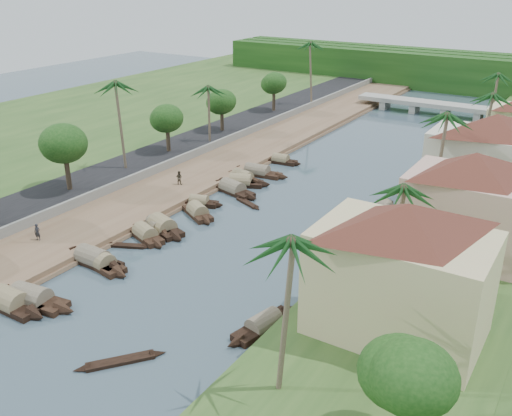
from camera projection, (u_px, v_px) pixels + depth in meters
The scene contains 46 objects.
ground at pixel (205, 268), 53.46m from camera, with size 220.00×220.00×0.00m, color #3D505C.
left_bank at pixel (199, 174), 76.74m from camera, with size 10.00×180.00×0.80m, color brown.
right_bank at pixel (465, 231), 59.54m from camera, with size 16.00×180.00×1.20m, color #2B4B1E.
road at pixel (151, 161), 80.78m from camera, with size 8.00×180.00×1.40m, color black.
retaining_wall at pixel (174, 162), 78.43m from camera, with size 0.40×180.00×1.10m, color slate.
far_left_fill at pixel (29, 134), 93.76m from camera, with size 45.00×220.00×1.35m, color #2B4B1E.
treeline at pixel (467, 72), 129.97m from camera, with size 120.00×14.00×8.00m.
bridge at pixel (430, 105), 109.00m from camera, with size 28.00×4.00×2.40m.
building_near at pixel (401, 269), 40.12m from camera, with size 14.85×14.85×10.20m.
building_mid at pixel (469, 202), 52.22m from camera, with size 14.11×14.11×9.70m.
building_far at pixel (490, 158), 63.54m from camera, with size 15.59×15.59×10.20m.
sampan_0 at pixel (32, 299), 47.69m from camera, with size 9.53×3.03×2.43m.
sampan_1 at pixel (10, 303), 47.11m from camera, with size 8.50×2.26×2.49m.
sampan_2 at pixel (100, 262), 53.70m from camera, with size 8.75×3.15×2.26m.
sampan_3 at pixel (93, 259), 54.17m from camera, with size 9.00×2.21×2.39m.
sampan_4 at pixel (145, 234), 59.19m from camera, with size 7.48×4.09×2.12m.
sampan_5 at pixel (162, 227), 60.82m from camera, with size 8.25×4.55×2.53m.
sampan_6 at pixel (156, 226), 61.13m from camera, with size 6.51×4.25×1.99m.
sampan_7 at pixel (199, 202), 67.40m from camera, with size 6.38×3.04×1.74m.
sampan_8 at pixel (198, 212), 64.54m from camera, with size 6.88×4.91×2.17m.
sampan_9 at pixel (232, 189), 71.32m from camera, with size 9.34×4.11×2.31m.
sampan_10 at pixel (242, 178), 75.13m from camera, with size 7.79×3.06×2.12m.
sampan_11 at pixel (240, 182), 73.52m from camera, with size 8.11×4.88×2.31m.
sampan_12 at pixel (257, 172), 77.27m from camera, with size 9.55×2.63×2.24m.
sampan_13 at pixel (281, 160), 82.01m from camera, with size 6.74×1.88×1.88m.
sampan_14 at pixel (264, 325), 44.24m from camera, with size 3.15×8.10×1.97m.
sampan_15 at pixel (339, 253), 55.39m from camera, with size 3.46×8.48×2.23m.
sampan_16 at pixel (385, 212), 64.60m from camera, with size 4.77×9.42×2.28m.
canoe_0 at pixel (120, 361), 40.59m from camera, with size 4.86×5.75×0.88m.
canoe_1 at pixel (128, 246), 57.41m from camera, with size 4.82×2.80×0.80m.
canoe_2 at pixel (247, 203), 67.88m from camera, with size 4.98×2.64×0.74m.
palm_0 at pixel (284, 242), 32.30m from camera, with size 3.20×3.20×12.23m.
palm_1 at pixel (397, 188), 45.58m from camera, with size 3.20×3.20×10.24m.
palm_2 at pixel (445, 117), 58.22m from camera, with size 3.20×3.20×12.54m.
palm_3 at pixel (490, 96), 71.84m from camera, with size 3.20×3.20×11.64m.
palm_5 at pixel (118, 85), 71.70m from camera, with size 3.20×3.20×12.79m.
palm_6 at pixel (208, 88), 84.55m from camera, with size 3.20×3.20×9.80m.
palm_7 at pixel (498, 76), 84.98m from camera, with size 3.20×3.20×11.70m.
palm_8 at pixel (313, 45), 106.89m from camera, with size 3.20×3.20×13.12m.
tree_2 at pixel (64, 144), 66.45m from camera, with size 5.49×5.49×7.94m.
tree_3 at pixel (167, 119), 81.10m from camera, with size 4.63×4.63×6.70m.
tree_4 at pixel (222, 102), 91.68m from camera, with size 4.60×4.60×6.55m.
tree_5 at pixel (274, 84), 104.57m from camera, with size 4.45×4.45×6.87m.
tree_7 at pixel (408, 376), 30.03m from camera, with size 4.72×4.72×6.93m.
person_near at pixel (37, 232), 56.77m from camera, with size 0.63×0.42×1.74m, color #25272D.
person_far at pixel (179, 178), 71.55m from camera, with size 0.85×0.66×1.74m, color #3A3628.
Camera 1 is at (29.06, -37.33, 25.96)m, focal length 40.00 mm.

